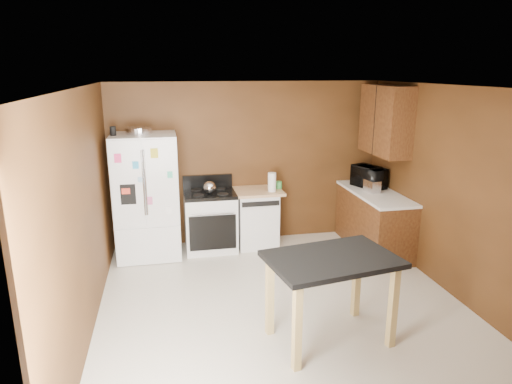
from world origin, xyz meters
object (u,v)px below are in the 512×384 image
object	(u,v)px
microwave	(369,178)
pen_cup	(113,131)
roasting_pan	(139,131)
refrigerator	(147,197)
toaster	(372,186)
dishwasher	(256,217)
paper_towel	(272,182)
green_canister	(279,185)
kettle	(210,188)
gas_range	(210,220)
island	(331,270)

from	to	relation	value
microwave	pen_cup	bearing A→B (deg)	68.70
pen_cup	microwave	size ratio (longest dim) A/B	0.24
roasting_pan	refrigerator	size ratio (longest dim) A/B	0.20
toaster	dishwasher	world-z (taller)	toaster
paper_towel	refrigerator	xyz separation A→B (m)	(-1.84, 0.03, -0.13)
dishwasher	green_canister	bearing A→B (deg)	5.12
kettle	paper_towel	world-z (taller)	paper_towel
refrigerator	gas_range	distance (m)	1.01
microwave	island	size ratio (longest dim) A/B	0.39
microwave	dishwasher	size ratio (longest dim) A/B	0.60
green_canister	refrigerator	distance (m)	1.99
green_canister	dishwasher	bearing A→B (deg)	-174.88
paper_towel	toaster	xyz separation A→B (m)	(1.45, -0.36, -0.04)
kettle	paper_towel	size ratio (longest dim) A/B	0.66
kettle	microwave	world-z (taller)	microwave
green_canister	gas_range	xyz separation A→B (m)	(-1.08, -0.06, -0.48)
kettle	gas_range	bearing A→B (deg)	86.18
green_canister	dishwasher	size ratio (longest dim) A/B	0.12
roasting_pan	dishwasher	bearing A→B (deg)	0.70
kettle	toaster	bearing A→B (deg)	-8.88
green_canister	paper_towel	bearing A→B (deg)	-133.36
microwave	toaster	bearing A→B (deg)	144.75
kettle	microwave	distance (m)	2.47
paper_towel	refrigerator	size ratio (longest dim) A/B	0.16
roasting_pan	dishwasher	distance (m)	2.19
refrigerator	microwave	bearing A→B (deg)	-1.91
toaster	microwave	xyz separation A→B (m)	(0.08, 0.28, 0.06)
pen_cup	toaster	world-z (taller)	pen_cup
microwave	gas_range	world-z (taller)	microwave
green_canister	microwave	distance (m)	1.40
pen_cup	refrigerator	world-z (taller)	pen_cup
paper_towel	kettle	bearing A→B (deg)	179.35
microwave	island	distance (m)	2.94
roasting_pan	microwave	bearing A→B (deg)	-2.96
kettle	gas_range	xyz separation A→B (m)	(0.01, 0.08, -0.53)
gas_range	dishwasher	bearing A→B (deg)	1.94
gas_range	toaster	bearing A→B (deg)	-10.87
roasting_pan	green_canister	distance (m)	2.23
gas_range	roasting_pan	bearing A→B (deg)	179.78
roasting_pan	kettle	size ratio (longest dim) A/B	1.91
microwave	green_canister	bearing A→B (deg)	60.29
roasting_pan	island	bearing A→B (deg)	-54.75
roasting_pan	kettle	bearing A→B (deg)	-5.25
toaster	kettle	bearing A→B (deg)	162.83
roasting_pan	gas_range	xyz separation A→B (m)	(0.96, -0.00, -1.38)
microwave	refrigerator	bearing A→B (deg)	67.81
pen_cup	refrigerator	bearing A→B (deg)	6.66
roasting_pan	gas_range	world-z (taller)	roasting_pan
green_canister	microwave	bearing A→B (deg)	-9.44
roasting_pan	dishwasher	size ratio (longest dim) A/B	0.41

